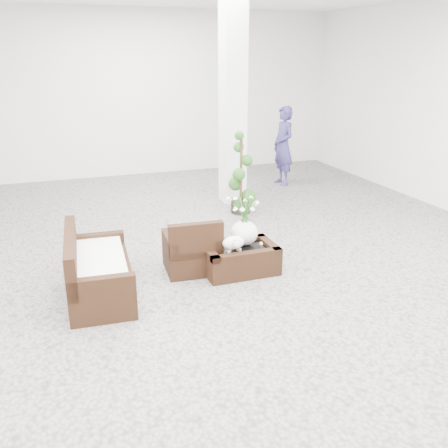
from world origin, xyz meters
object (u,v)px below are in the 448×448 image
object	(u,v)px
topiary	(241,173)
armchair	(192,243)
coffee_table	(239,260)
loveseat	(99,264)

from	to	relation	value
topiary	armchair	bearing A→B (deg)	-125.97
coffee_table	topiary	xyz separation A→B (m)	(0.90, 2.24, 0.53)
coffee_table	loveseat	xyz separation A→B (m)	(-1.71, -0.06, 0.22)
armchair	loveseat	bearing A→B (deg)	19.09
armchair	topiary	size ratio (longest dim) A/B	0.51
coffee_table	topiary	world-z (taller)	topiary
coffee_table	armchair	distance (m)	0.63
armchair	loveseat	distance (m)	1.21
coffee_table	armchair	size ratio (longest dim) A/B	1.28
loveseat	topiary	distance (m)	3.49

